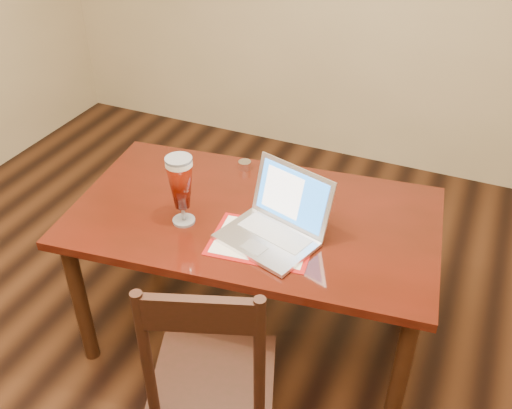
% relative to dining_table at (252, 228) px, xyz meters
% --- Properties ---
extents(dining_table, '(1.62, 1.04, 1.02)m').
position_rel_dining_table_xyz_m(dining_table, '(0.00, 0.00, 0.00)').
color(dining_table, '#441009').
rests_on(dining_table, ground).
extents(dining_chair, '(0.54, 0.53, 1.01)m').
position_rel_dining_table_xyz_m(dining_chair, '(0.14, -0.66, -0.17)').
color(dining_chair, black).
rests_on(dining_chair, ground).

